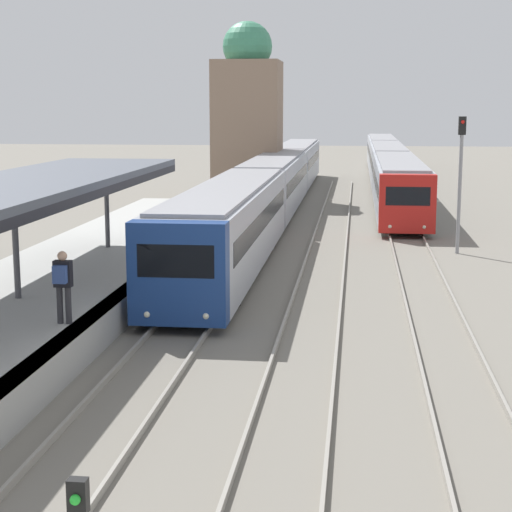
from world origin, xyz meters
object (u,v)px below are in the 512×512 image
(train_far, at_px, (388,163))
(signal_mast_far, at_px, (460,169))
(person_on_platform, at_px, (63,281))
(train_near, at_px, (275,182))

(train_far, relative_size, signal_mast_far, 9.51)
(person_on_platform, xyz_separation_m, train_far, (8.72, 44.21, -0.21))
(train_near, height_order, train_far, train_near)
(train_near, height_order, signal_mast_far, signal_mast_far)
(train_near, relative_size, train_far, 1.00)
(train_far, xyz_separation_m, signal_mast_far, (1.78, -28.59, 1.70))
(signal_mast_far, bearing_deg, train_near, 124.84)
(train_near, xyz_separation_m, train_far, (6.60, 16.55, -0.04))
(person_on_platform, distance_m, train_near, 27.74)
(person_on_platform, distance_m, train_far, 45.07)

